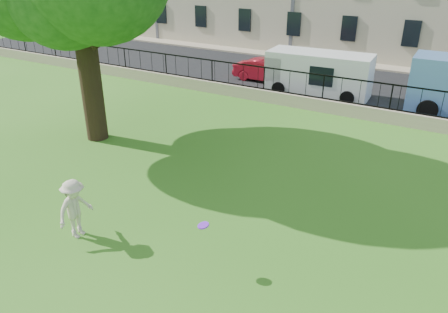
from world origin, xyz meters
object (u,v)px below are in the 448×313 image
Objects in this scene: frisbee at (203,225)px; white_van at (319,74)px; man at (75,209)px; red_sedan at (266,71)px.

frisbee is 0.05× the size of white_van.
man reaches higher than frisbee.
man is 15.21m from white_van.
white_van is (-2.36, 14.54, -0.06)m from frisbee.
red_sedan is (-5.80, 15.54, -0.54)m from frisbee.
man is 16.33m from red_sedan.
frisbee is 14.73m from white_van.
red_sedan reaches higher than frisbee.
white_van is (3.44, -1.00, 0.48)m from red_sedan.
frisbee is 16.59m from red_sedan.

